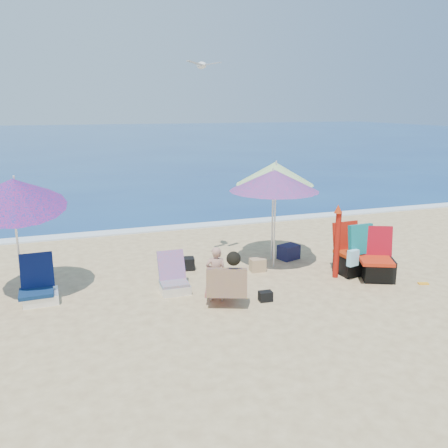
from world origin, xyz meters
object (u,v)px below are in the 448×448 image
object	(u,v)px
chair_rainbow	(174,281)
seagull	(202,65)
person_center	(221,277)
umbrella_turquoise	(274,180)
umbrella_striped	(275,173)
furled_umbrella	(337,238)
umbrella_blue	(14,193)
camp_chair_right	(352,255)
chair_navy	(39,290)
camp_chair_left	(378,264)

from	to	relation	value
chair_rainbow	seagull	distance (m)	4.08
person_center	umbrella_turquoise	bearing A→B (deg)	41.98
person_center	seagull	xyz separation A→B (m)	(0.24, 1.88, 3.55)
umbrella_striped	furled_umbrella	size ratio (longest dim) A/B	1.49
umbrella_turquoise	person_center	world-z (taller)	umbrella_turquoise
umbrella_blue	chair_rainbow	bearing A→B (deg)	-11.09
umbrella_turquoise	camp_chair_right	world-z (taller)	umbrella_turquoise
chair_rainbow	umbrella_striped	bearing A→B (deg)	22.79
person_center	chair_navy	bearing A→B (deg)	159.09
camp_chair_right	seagull	distance (m)	4.72
chair_navy	camp_chair_left	world-z (taller)	camp_chair_left
umbrella_striped	umbrella_blue	size ratio (longest dim) A/B	0.95
umbrella_blue	camp_chair_left	world-z (taller)	umbrella_blue
chair_rainbow	seagull	xyz separation A→B (m)	(0.88, 1.06, 3.84)
seagull	umbrella_striped	bearing A→B (deg)	-1.53
seagull	umbrella_blue	bearing A→B (deg)	-170.65
camp_chair_left	camp_chair_right	bearing A→B (deg)	122.82
furled_umbrella	camp_chair_right	distance (m)	0.59
person_center	chair_rainbow	bearing A→B (deg)	128.21
chair_rainbow	camp_chair_right	distance (m)	3.59
umbrella_striped	chair_rainbow	bearing A→B (deg)	-157.21
chair_navy	person_center	world-z (taller)	person_center
camp_chair_right	seagull	world-z (taller)	seagull
umbrella_blue	chair_navy	world-z (taller)	umbrella_blue
chair_rainbow	seagull	bearing A→B (deg)	50.36
umbrella_striped	umbrella_blue	xyz separation A→B (m)	(-4.98, -0.52, -0.02)
chair_rainbow	seagull	size ratio (longest dim) A/B	1.00
umbrella_blue	chair_rainbow	distance (m)	3.10
chair_rainbow	umbrella_turquoise	bearing A→B (deg)	15.61
umbrella_turquoise	umbrella_striped	xyz separation A→B (m)	(0.20, 0.40, 0.08)
umbrella_striped	chair_navy	world-z (taller)	umbrella_striped
furled_umbrella	camp_chair_left	distance (m)	0.93
umbrella_turquoise	camp_chair_left	xyz separation A→B (m)	(1.62, -1.32, -1.52)
umbrella_blue	seagull	xyz separation A→B (m)	(3.43, 0.56, 2.14)
furled_umbrella	chair_navy	bearing A→B (deg)	173.40
umbrella_turquoise	umbrella_striped	world-z (taller)	umbrella_striped
umbrella_striped	chair_navy	size ratio (longest dim) A/B	2.78
umbrella_turquoise	furled_umbrella	xyz separation A→B (m)	(0.93, -0.95, -1.03)
camp_chair_left	seagull	world-z (taller)	seagull
chair_rainbow	chair_navy	bearing A→B (deg)	172.31
umbrella_blue	chair_navy	distance (m)	1.71
chair_rainbow	camp_chair_left	xyz separation A→B (m)	(3.86, -0.70, 0.12)
umbrella_striped	camp_chair_right	distance (m)	2.30
umbrella_turquoise	seagull	size ratio (longest dim) A/B	3.32
person_center	umbrella_striped	bearing A→B (deg)	45.64
umbrella_turquoise	furled_umbrella	bearing A→B (deg)	-45.54
umbrella_striped	camp_chair_left	size ratio (longest dim) A/B	2.12
umbrella_turquoise	camp_chair_right	size ratio (longest dim) A/B	2.16
camp_chair_left	chair_navy	bearing A→B (deg)	170.70
chair_navy	seagull	size ratio (longest dim) A/B	1.13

